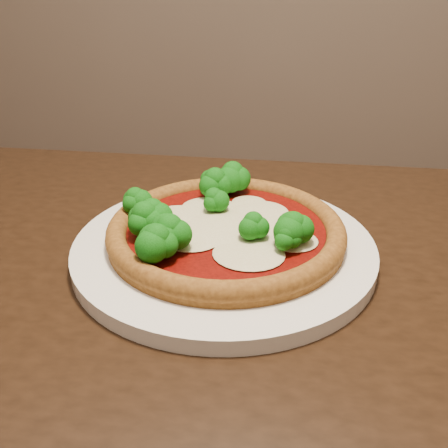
# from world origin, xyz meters

# --- Properties ---
(dining_table) EXTENTS (1.30, 0.82, 0.75)m
(dining_table) POSITION_xyz_m (0.23, 0.07, 0.65)
(dining_table) COLOR black
(dining_table) RESTS_ON floor
(plate) EXTENTS (0.35, 0.35, 0.02)m
(plate) POSITION_xyz_m (0.18, 0.13, 0.76)
(plate) COLOR white
(plate) RESTS_ON dining_table
(pizza) EXTENTS (0.28, 0.28, 0.06)m
(pizza) POSITION_xyz_m (0.18, 0.14, 0.79)
(pizza) COLOR brown
(pizza) RESTS_ON plate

